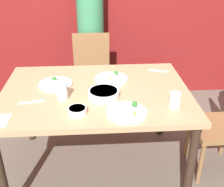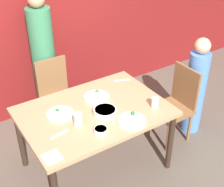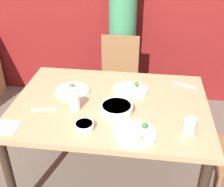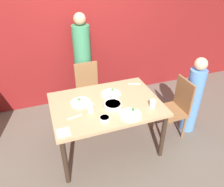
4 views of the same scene
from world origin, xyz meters
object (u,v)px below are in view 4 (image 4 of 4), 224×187
object	(u,v)px
bowl_curry	(113,105)
plate_rice_adult	(131,115)
person_child	(193,98)
glass_water_tall	(91,108)
person_adult	(83,65)
chair_child_spot	(175,107)
chair_adult_spot	(89,89)

from	to	relation	value
bowl_curry	plate_rice_adult	xyz separation A→B (m)	(0.14, -0.24, -0.01)
person_child	glass_water_tall	bearing A→B (deg)	-178.59
person_adult	plate_rice_adult	bearing A→B (deg)	-81.24
chair_child_spot	chair_adult_spot	bearing A→B (deg)	-130.53
person_adult	glass_water_tall	distance (m)	1.28
bowl_curry	glass_water_tall	distance (m)	0.29
glass_water_tall	person_child	bearing A→B (deg)	1.41
chair_child_spot	glass_water_tall	distance (m)	1.31
chair_adult_spot	person_adult	distance (m)	0.42
chair_adult_spot	person_adult	xyz separation A→B (m)	(0.00, 0.31, 0.29)
chair_adult_spot	bowl_curry	bearing A→B (deg)	-84.67
glass_water_tall	bowl_curry	bearing A→B (deg)	1.40
chair_adult_spot	bowl_curry	world-z (taller)	chair_adult_spot
bowl_curry	glass_water_tall	world-z (taller)	glass_water_tall
chair_child_spot	person_adult	size ratio (longest dim) A/B	0.55
person_adult	person_child	world-z (taller)	person_adult
person_adult	bowl_curry	xyz separation A→B (m)	(0.09, -1.26, -0.00)
glass_water_tall	chair_child_spot	bearing A→B (deg)	1.73
chair_child_spot	glass_water_tall	bearing A→B (deg)	-88.27
chair_adult_spot	bowl_curry	size ratio (longest dim) A/B	4.05
chair_adult_spot	plate_rice_adult	size ratio (longest dim) A/B	3.39
chair_child_spot	plate_rice_adult	world-z (taller)	chair_child_spot
chair_adult_spot	bowl_curry	distance (m)	1.00
person_adult	bowl_curry	size ratio (longest dim) A/B	7.34
bowl_curry	glass_water_tall	size ratio (longest dim) A/B	1.94
chair_adult_spot	person_child	size ratio (longest dim) A/B	0.75
chair_adult_spot	chair_child_spot	size ratio (longest dim) A/B	1.00
bowl_curry	plate_rice_adult	size ratio (longest dim) A/B	0.84
chair_adult_spot	glass_water_tall	distance (m)	1.03
plate_rice_adult	bowl_curry	bearing A→B (deg)	121.00
person_child	person_adult	bearing A→B (deg)	137.91
chair_adult_spot	person_adult	world-z (taller)	person_adult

